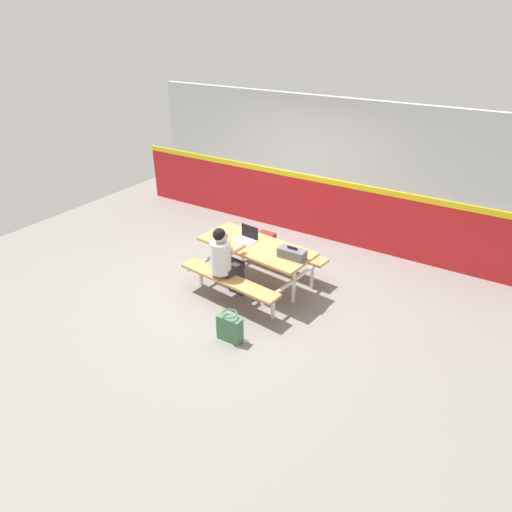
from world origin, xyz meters
TOP-DOWN VIEW (x-y plane):
  - ground_plane at (0.00, 0.00)m, footprint 10.00×10.00m
  - accent_backdrop at (0.00, 2.23)m, footprint 8.00×0.14m
  - picnic_table_main at (0.16, 0.00)m, footprint 1.85×1.72m
  - student_nearer at (-0.04, -0.54)m, footprint 0.39×0.54m
  - laptop_silver at (-0.04, 0.06)m, footprint 0.34×0.25m
  - toolbox_grey at (0.81, -0.07)m, footprint 0.40×0.18m
  - backpack_dark at (-0.25, 1.00)m, footprint 0.30×0.22m
  - tote_bag_bright at (0.58, -1.30)m, footprint 0.34×0.21m

SIDE VIEW (x-z plane):
  - ground_plane at x=0.00m, z-range -0.02..0.00m
  - tote_bag_bright at x=0.58m, z-range -0.02..0.41m
  - backpack_dark at x=-0.25m, z-range 0.00..0.44m
  - picnic_table_main at x=0.16m, z-range 0.20..0.94m
  - student_nearer at x=-0.04m, z-range 0.10..1.31m
  - laptop_silver at x=-0.04m, z-range 0.67..0.90m
  - toolbox_grey at x=0.81m, z-range 0.72..0.90m
  - accent_backdrop at x=0.00m, z-range -0.05..2.55m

